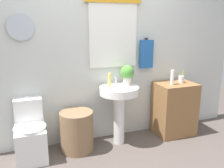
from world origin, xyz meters
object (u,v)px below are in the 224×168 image
Objects in this scene: lotion_bottle at (172,77)px; wooden_cabinet at (174,109)px; soap_bottle at (109,80)px; potted_plant at (127,74)px; laundry_hamper at (77,131)px; toilet at (31,136)px; pedestal_sink at (119,101)px; toothbrush_cup at (181,79)px.

wooden_cabinet is at bearing 22.04° from lotion_bottle.
potted_plant is at bearing 2.20° from soap_bottle.
laundry_hamper is at bearing 178.35° from lotion_bottle.
toilet is 0.95× the size of wooden_cabinet.
toilet is at bearing 179.16° from wooden_cabinet.
pedestal_sink is 1.04× the size of wooden_cabinet.
pedestal_sink is at bearing -156.80° from potted_plant.
potted_plant reaches higher than lotion_bottle.
toilet is 0.58m from laundry_hamper.
lotion_bottle is 0.21m from toothbrush_cup.
laundry_hamper is at bearing -3.03° from toilet.
toilet is at bearing 178.51° from pedestal_sink.
wooden_cabinet is at bearing 0.00° from laundry_hamper.
soap_bottle is at bearing 174.40° from lotion_bottle.
potted_plant is at bearing 175.46° from wooden_cabinet.
potted_plant is (0.26, 0.01, 0.07)m from soap_bottle.
wooden_cabinet is 0.46m from toothbrush_cup.
pedestal_sink is 0.39m from potted_plant.
wooden_cabinet is at bearing -2.82° from soap_bottle.
soap_bottle reaches higher than pedestal_sink.
toilet is 1.21m from pedestal_sink.
pedestal_sink is at bearing 0.00° from laundry_hamper.
pedestal_sink is at bearing -22.62° from soap_bottle.
wooden_cabinet is 4.22× the size of soap_bottle.
potted_plant reaches higher than soap_bottle.
soap_bottle is at bearing 157.38° from pedestal_sink.
pedestal_sink reaches higher than toilet.
laundry_hamper is 1.50m from wooden_cabinet.
toothbrush_cup is at bearing -2.68° from potted_plant.
soap_bottle reaches higher than toothbrush_cup.
wooden_cabinet is at bearing -168.60° from toothbrush_cup.
toilet is 4.03× the size of soap_bottle.
wooden_cabinet is at bearing -4.54° from potted_plant.
potted_plant is (0.73, 0.06, 0.71)m from laundry_hamper.
laundry_hamper is 2.87× the size of soap_bottle.
pedestal_sink is at bearing 177.13° from lotion_bottle.
pedestal_sink is 2.96× the size of potted_plant.
laundry_hamper is at bearing 180.00° from pedestal_sink.
lotion_bottle is at bearing -157.96° from wooden_cabinet.
soap_bottle is at bearing -177.80° from potted_plant.
soap_bottle is (-1.02, 0.05, 0.52)m from wooden_cabinet.
laundry_hamper is 1.02m from potted_plant.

